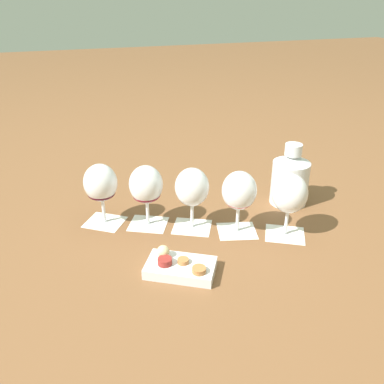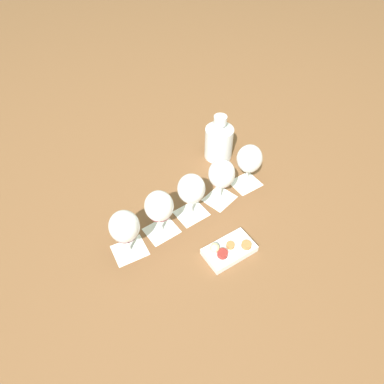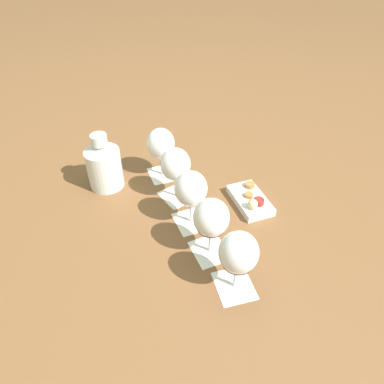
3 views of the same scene
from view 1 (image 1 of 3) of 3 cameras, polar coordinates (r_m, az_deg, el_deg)
ground_plane at (r=1.20m, az=0.11°, el=-5.13°), size 8.00×8.00×0.00m
tasting_card_0 at (r=1.20m, az=12.91°, el=-5.79°), size 0.14×0.14×0.00m
tasting_card_1 at (r=1.20m, az=6.32°, el=-5.43°), size 0.13×0.12×0.00m
tasting_card_2 at (r=1.21m, az=-0.15°, el=-4.93°), size 0.14×0.13×0.00m
tasting_card_3 at (r=1.23m, az=-6.16°, el=-4.46°), size 0.14×0.13×0.00m
tasting_card_4 at (r=1.26m, az=-12.13°, el=-4.12°), size 0.14×0.14×0.00m
wine_glass_0 at (r=1.14m, az=13.54°, el=-0.55°), size 0.10×0.10×0.19m
wine_glass_1 at (r=1.14m, az=6.63°, el=-0.14°), size 0.10×0.10×0.19m
wine_glass_2 at (r=1.15m, az=-0.16°, el=0.33°), size 0.10×0.10×0.19m
wine_glass_3 at (r=1.17m, az=-6.45°, el=0.74°), size 0.10×0.10×0.19m
wine_glass_4 at (r=1.20m, az=-12.69°, el=0.96°), size 0.10×0.10×0.19m
ceramic_vase at (r=1.34m, az=13.61°, el=1.92°), size 0.12×0.12×0.20m
snack_dish at (r=1.03m, az=-1.79°, el=-10.40°), size 0.20×0.17×0.06m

